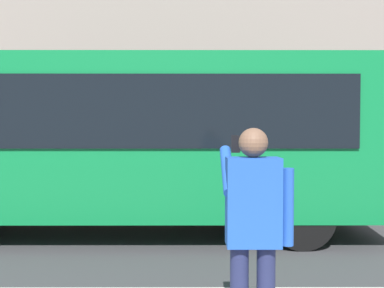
% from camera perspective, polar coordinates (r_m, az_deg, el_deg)
% --- Properties ---
extents(ground_plane, '(60.00, 60.00, 0.00)m').
position_cam_1_polar(ground_plane, '(8.37, 6.44, -10.72)').
color(ground_plane, '#38383A').
extents(building_facade_far, '(28.00, 1.55, 12.00)m').
position_cam_1_polar(building_facade_far, '(15.50, 3.57, 17.52)').
color(building_facade_far, gray).
rests_on(building_facade_far, ground_plane).
extents(red_bus, '(9.05, 2.54, 3.08)m').
position_cam_1_polar(red_bus, '(7.83, -9.93, 0.81)').
color(red_bus, '#0F7238').
rests_on(red_bus, ground_plane).
extents(pedestrian_photographer, '(0.53, 0.52, 1.70)m').
position_cam_1_polar(pedestrian_photographer, '(3.36, 7.99, -10.08)').
color(pedestrian_photographer, '#1E2347').
rests_on(pedestrian_photographer, sidewalk_curb).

